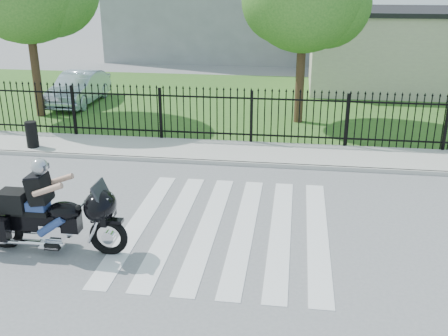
# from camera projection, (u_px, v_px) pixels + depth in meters

# --- Properties ---
(ground) EXTENTS (120.00, 120.00, 0.00)m
(ground) POSITION_uv_depth(u_px,v_px,m) (226.00, 228.00, 11.60)
(ground) COLOR slate
(ground) RESTS_ON ground
(crosswalk) EXTENTS (5.00, 5.50, 0.01)m
(crosswalk) POSITION_uv_depth(u_px,v_px,m) (226.00, 228.00, 11.60)
(crosswalk) COLOR silver
(crosswalk) RESTS_ON ground
(sidewalk) EXTENTS (40.00, 2.00, 0.12)m
(sidewalk) POSITION_uv_depth(u_px,v_px,m) (248.00, 153.00, 16.21)
(sidewalk) COLOR #ADAAA3
(sidewalk) RESTS_ON ground
(curb) EXTENTS (40.00, 0.12, 0.12)m
(curb) POSITION_uv_depth(u_px,v_px,m) (245.00, 164.00, 15.29)
(curb) COLOR #ADAAA3
(curb) RESTS_ON ground
(grass_strip) EXTENTS (40.00, 12.00, 0.02)m
(grass_strip) POSITION_uv_depth(u_px,v_px,m) (264.00, 102.00, 22.72)
(grass_strip) COLOR #2E5F20
(grass_strip) RESTS_ON ground
(iron_fence) EXTENTS (26.00, 0.04, 1.80)m
(iron_fence) POSITION_uv_depth(u_px,v_px,m) (251.00, 118.00, 16.84)
(iron_fence) COLOR black
(iron_fence) RESTS_ON ground
(building_low) EXTENTS (10.00, 6.00, 3.50)m
(building_low) POSITION_uv_depth(u_px,v_px,m) (417.00, 52.00, 24.90)
(building_low) COLOR beige
(building_low) RESTS_ON ground
(building_low_roof) EXTENTS (10.20, 6.20, 0.20)m
(building_low_roof) POSITION_uv_depth(u_px,v_px,m) (422.00, 11.00, 24.25)
(building_low_roof) COLOR black
(building_low_roof) RESTS_ON building_low
(motorcycle_rider) EXTENTS (3.05, 0.89, 2.02)m
(motorcycle_rider) POSITION_uv_depth(u_px,v_px,m) (49.00, 213.00, 10.42)
(motorcycle_rider) COLOR black
(motorcycle_rider) RESTS_ON ground
(parked_car) EXTENTS (1.43, 4.05, 1.33)m
(parked_car) POSITION_uv_depth(u_px,v_px,m) (79.00, 88.00, 22.17)
(parked_car) COLOR #A5B8CF
(parked_car) RESTS_ON grass_strip
(litter_bin) EXTENTS (0.40, 0.40, 0.83)m
(litter_bin) POSITION_uv_depth(u_px,v_px,m) (32.00, 134.00, 16.43)
(litter_bin) COLOR black
(litter_bin) RESTS_ON sidewalk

